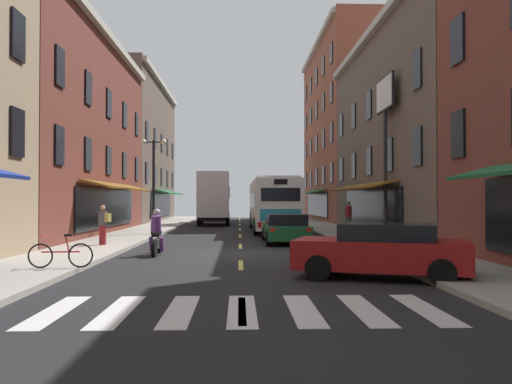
% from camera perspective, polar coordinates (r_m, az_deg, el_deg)
% --- Properties ---
extents(ground_plane, '(34.80, 80.00, 0.10)m').
position_cam_1_polar(ground_plane, '(19.42, -1.71, -6.87)').
color(ground_plane, black).
extents(lane_centre_dashes, '(0.14, 73.90, 0.01)m').
position_cam_1_polar(lane_centre_dashes, '(19.17, -1.71, -6.79)').
color(lane_centre_dashes, '#DBCC4C').
rests_on(lane_centre_dashes, ground).
extents(crosswalk_near, '(7.10, 2.80, 0.01)m').
position_cam_1_polar(crosswalk_near, '(9.52, -1.54, -12.80)').
color(crosswalk_near, silver).
rests_on(crosswalk_near, ground).
extents(sidewalk_left, '(3.00, 80.00, 0.14)m').
position_cam_1_polar(sidewalk_left, '(20.27, -18.73, -6.23)').
color(sidewalk_left, '#A39E93').
rests_on(sidewalk_left, ground).
extents(sidewalk_right, '(3.00, 80.00, 0.14)m').
position_cam_1_polar(sidewalk_right, '(20.30, 15.29, -6.24)').
color(sidewalk_right, '#A39E93').
rests_on(sidewalk_right, ground).
extents(billboard_sign, '(0.40, 2.72, 7.83)m').
position_cam_1_polar(billboard_sign, '(26.30, 13.98, 8.13)').
color(billboard_sign, black).
rests_on(billboard_sign, sidewalk_right).
extents(transit_bus, '(2.70, 12.55, 3.29)m').
position_cam_1_polar(transit_bus, '(33.31, 1.79, -1.33)').
color(transit_bus, white).
rests_on(transit_bus, ground).
extents(box_truck, '(2.59, 7.06, 4.13)m').
position_cam_1_polar(box_truck, '(41.51, -4.62, -0.74)').
color(box_truck, white).
rests_on(box_truck, ground).
extents(sedan_near, '(2.02, 4.62, 1.34)m').
position_cam_1_polar(sedan_near, '(23.95, 3.27, -3.98)').
color(sedan_near, '#144723').
rests_on(sedan_near, ground).
extents(sedan_mid, '(1.99, 4.72, 1.35)m').
position_cam_1_polar(sedan_mid, '(51.17, -4.26, -2.34)').
color(sedan_mid, silver).
rests_on(sedan_mid, ground).
extents(sedan_far, '(4.61, 3.14, 1.38)m').
position_cam_1_polar(sedan_far, '(13.50, 13.64, -6.20)').
color(sedan_far, maroon).
rests_on(sedan_far, ground).
extents(motorcycle_rider, '(0.62, 2.07, 1.66)m').
position_cam_1_polar(motorcycle_rider, '(19.03, -10.83, -4.69)').
color(motorcycle_rider, black).
rests_on(motorcycle_rider, ground).
extents(bicycle_near, '(1.71, 0.48, 0.91)m').
position_cam_1_polar(bicycle_near, '(15.10, -20.61, -6.42)').
color(bicycle_near, black).
rests_on(bicycle_near, sidewalk_left).
extents(pedestrian_near, '(0.53, 0.41, 1.62)m').
position_cam_1_polar(pedestrian_near, '(22.31, -16.40, -3.37)').
color(pedestrian_near, maroon).
rests_on(pedestrian_near, sidewalk_left).
extents(pedestrian_mid, '(0.36, 0.36, 1.78)m').
position_cam_1_polar(pedestrian_mid, '(30.21, 10.11, -2.63)').
color(pedestrian_mid, '#4C4C51').
rests_on(pedestrian_mid, sidewalk_right).
extents(street_lamp_twin, '(1.42, 0.32, 5.16)m').
position_cam_1_polar(street_lamp_twin, '(28.83, -11.16, 1.16)').
color(street_lamp_twin, black).
rests_on(street_lamp_twin, sidewalk_left).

